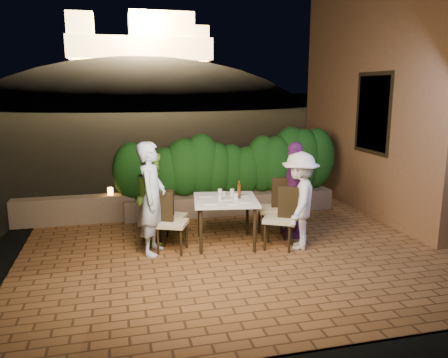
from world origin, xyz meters
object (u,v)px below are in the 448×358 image
object	(u,v)px
bowl	(222,193)
diner_white	(300,201)
dining_table	(225,221)
diner_green	(153,197)
chair_right_front	(279,217)
parapet_lamp	(110,191)
diner_purple	(294,190)
chair_right_back	(273,208)
chair_left_front	(172,222)
diner_blue	(152,199)
beer_bottle	(239,189)
chair_left_back	(173,215)

from	to	relation	value
bowl	diner_white	size ratio (longest dim) A/B	0.10
dining_table	diner_green	bearing A→B (deg)	158.76
chair_right_front	parapet_lamp	distance (m)	3.33
diner_white	diner_purple	distance (m)	0.56
chair_right_back	diner_purple	size ratio (longest dim) A/B	0.63
chair_left_front	diner_blue	xyz separation A→B (m)	(-0.30, 0.01, 0.39)
diner_purple	parapet_lamp	size ratio (longest dim) A/B	11.55
bowl	diner_blue	size ratio (longest dim) A/B	0.09
beer_bottle	bowl	size ratio (longest dim) A/B	1.85
beer_bottle	chair_left_back	size ratio (longest dim) A/B	0.33
dining_table	chair_right_front	xyz separation A→B (m)	(0.76, -0.37, 0.12)
dining_table	diner_white	distance (m)	1.22
dining_table	beer_bottle	size ratio (longest dim) A/B	3.45
dining_table	bowl	bearing A→B (deg)	86.14
dining_table	chair_left_back	xyz separation A→B (m)	(-0.80, 0.36, 0.06)
chair_left_back	diner_blue	bearing A→B (deg)	-100.72
bowl	parapet_lamp	bearing A→B (deg)	141.17
diner_blue	diner_white	xyz separation A→B (m)	(2.23, -0.33, -0.09)
beer_bottle	diner_white	size ratio (longest dim) A/B	0.19
diner_blue	chair_left_back	bearing A→B (deg)	-19.18
chair_left_front	parapet_lamp	size ratio (longest dim) A/B	6.69
chair_right_back	diner_white	distance (m)	0.67
parapet_lamp	bowl	bearing A→B (deg)	-38.83
dining_table	parapet_lamp	xyz separation A→B (m)	(-1.79, 1.75, 0.20)
dining_table	bowl	size ratio (longest dim) A/B	6.39
bowl	chair_right_front	distance (m)	1.03
bowl	diner_purple	world-z (taller)	diner_purple
diner_purple	beer_bottle	bearing A→B (deg)	-71.98
beer_bottle	diner_purple	distance (m)	0.99
diner_purple	chair_left_back	bearing A→B (deg)	-85.23
beer_bottle	diner_purple	world-z (taller)	diner_purple
diner_white	parapet_lamp	distance (m)	3.61
diner_white	parapet_lamp	bearing A→B (deg)	-97.68
diner_blue	bowl	bearing A→B (deg)	-52.61
diner_green	diner_blue	bearing A→B (deg)	170.36
chair_right_front	parapet_lamp	bearing A→B (deg)	-11.52
bowl	diner_purple	distance (m)	1.20
diner_green	diner_purple	distance (m)	2.33
parapet_lamp	diner_purple	bearing A→B (deg)	-28.89
beer_bottle	chair_left_front	world-z (taller)	beer_bottle
chair_right_front	chair_left_front	bearing A→B (deg)	19.39
diner_blue	diner_white	distance (m)	2.26
chair_right_back	diner_white	xyz separation A→B (m)	(0.22, -0.58, 0.25)
diner_purple	parapet_lamp	xyz separation A→B (m)	(-3.00, 1.65, -0.24)
dining_table	chair_right_front	size ratio (longest dim) A/B	1.00
chair_left_front	diner_green	distance (m)	0.66
bowl	diner_white	xyz separation A→B (m)	(1.05, -0.73, -0.01)
bowl	chair_right_front	world-z (taller)	chair_right_front
chair_left_front	chair_right_back	world-z (taller)	chair_right_back
bowl	chair_left_back	bearing A→B (deg)	174.99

